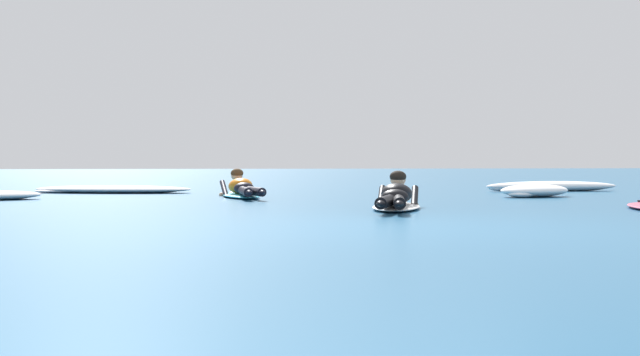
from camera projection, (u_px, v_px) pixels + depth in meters
ground_plane at (272, 192)px, 18.03m from camera, size 120.00×120.00×0.00m
surfer_near at (396, 199)px, 11.16m from camera, size 1.23×2.53×0.55m
surfer_far at (242, 190)px, 14.81m from camera, size 0.67×2.56×0.55m
whitewater_front at (113, 189)px, 17.28m from camera, size 3.34×2.05×0.15m
whitewater_mid_left at (552, 187)px, 18.25m from camera, size 2.88×0.64×0.21m
whitewater_mid_right at (534, 191)px, 15.29m from camera, size 1.65×1.37×0.22m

